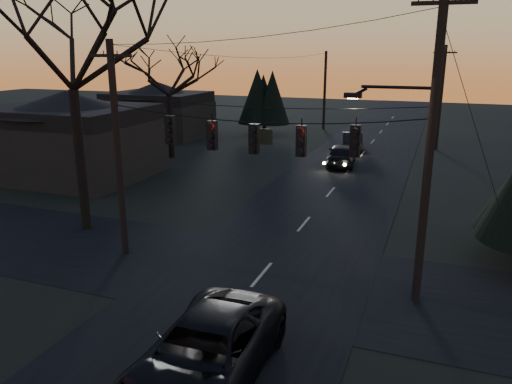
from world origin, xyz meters
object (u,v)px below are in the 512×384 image
at_px(utility_pole_left, 126,253).
at_px(utility_pole_far_r, 436,150).
at_px(utility_pole_far_l, 323,129).
at_px(utility_pole_right, 415,300).
at_px(suv_near, 206,353).
at_px(sedan_oncoming_a, 341,155).
at_px(bare_tree_left, 67,28).
at_px(sedan_oncoming_b, 352,141).

height_order(utility_pole_left, utility_pole_far_r, same).
relative_size(utility_pole_left, utility_pole_far_l, 1.06).
relative_size(utility_pole_right, utility_pole_far_l, 1.25).
height_order(utility_pole_left, utility_pole_far_l, utility_pole_left).
bearing_deg(utility_pole_right, suv_near, -126.59).
xyz_separation_m(utility_pole_left, sedan_oncoming_a, (5.20, 19.17, 0.81)).
xyz_separation_m(bare_tree_left, suv_near, (10.25, -8.21, -8.18)).
bearing_deg(sedan_oncoming_a, suv_near, 87.21).
height_order(utility_pole_left, sedan_oncoming_a, utility_pole_left).
distance_m(utility_pole_far_l, bare_tree_left, 35.45).
bearing_deg(sedan_oncoming_b, suv_near, 82.42).
bearing_deg(utility_pole_right, sedan_oncoming_b, 104.56).
xyz_separation_m(utility_pole_far_r, suv_near, (-4.70, -34.33, 0.82)).
xyz_separation_m(utility_pole_far_r, utility_pole_far_l, (-11.50, 8.00, 0.00)).
height_order(utility_pole_far_l, bare_tree_left, bare_tree_left).
bearing_deg(utility_pole_far_l, utility_pole_left, -90.00).
height_order(utility_pole_right, utility_pole_left, utility_pole_right).
relative_size(sedan_oncoming_a, sedan_oncoming_b, 1.04).
distance_m(utility_pole_far_l, suv_near, 42.88).
xyz_separation_m(utility_pole_right, suv_near, (-4.70, -6.33, 0.82)).
relative_size(utility_pole_far_r, sedan_oncoming_b, 1.87).
height_order(utility_pole_far_r, suv_near, utility_pole_far_r).
bearing_deg(utility_pole_far_r, utility_pole_far_l, 145.18).
bearing_deg(sedan_oncoming_a, bare_tree_left, 57.02).
bearing_deg(suv_near, utility_pole_right, 52.49).
height_order(utility_pole_left, bare_tree_left, bare_tree_left).
bearing_deg(sedan_oncoming_a, utility_pole_far_r, -131.88).
relative_size(utility_pole_left, bare_tree_left, 0.66).
bearing_deg(utility_pole_right, utility_pole_far_r, 90.00).
bearing_deg(sedan_oncoming_b, utility_pole_right, 93.49).
bearing_deg(suv_near, sedan_oncoming_a, 92.66).
distance_m(utility_pole_right, bare_tree_left, 17.56).
xyz_separation_m(utility_pole_left, sedan_oncoming_b, (4.85, 25.60, 0.75)).
height_order(utility_pole_far_l, sedan_oncoming_a, utility_pole_far_l).
relative_size(utility_pole_far_r, suv_near, 1.44).
height_order(bare_tree_left, suv_near, bare_tree_left).
distance_m(utility_pole_left, utility_pole_far_l, 36.00).
xyz_separation_m(bare_tree_left, sedan_oncoming_a, (8.65, 17.28, -8.20)).
bearing_deg(utility_pole_far_r, utility_pole_left, -112.33).
bearing_deg(utility_pole_left, utility_pole_far_r, 67.67).
xyz_separation_m(utility_pole_far_r, sedan_oncoming_a, (-6.30, -8.83, 0.81)).
bearing_deg(sedan_oncoming_b, utility_pole_far_r, -171.23).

